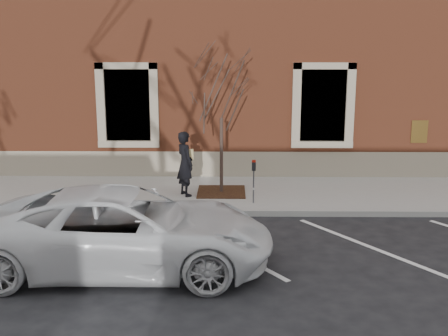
{
  "coord_description": "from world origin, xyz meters",
  "views": [
    {
      "loc": [
        0.18,
        -13.69,
        4.43
      ],
      "look_at": [
        0.0,
        0.6,
        1.1
      ],
      "focal_mm": 45.0,
      "sensor_mm": 36.0,
      "label": 1
    }
  ],
  "objects_px": {
    "man": "(185,164)",
    "sapling": "(221,97)",
    "parking_meter": "(254,173)",
    "white_truck": "(125,230)"
  },
  "relations": [
    {
      "from": "parking_meter",
      "to": "sapling",
      "type": "distance_m",
      "value": 2.32
    },
    {
      "from": "parking_meter",
      "to": "white_truck",
      "type": "xyz_separation_m",
      "value": [
        -2.64,
        -4.03,
        -0.16
      ]
    },
    {
      "from": "man",
      "to": "parking_meter",
      "type": "distance_m",
      "value": 2.0
    },
    {
      "from": "white_truck",
      "to": "sapling",
      "type": "bearing_deg",
      "value": -19.7
    },
    {
      "from": "parking_meter",
      "to": "sapling",
      "type": "relative_size",
      "value": 0.3
    },
    {
      "from": "sapling",
      "to": "white_truck",
      "type": "bearing_deg",
      "value": -109.3
    },
    {
      "from": "man",
      "to": "white_truck",
      "type": "relative_size",
      "value": 0.31
    },
    {
      "from": "man",
      "to": "sapling",
      "type": "height_order",
      "value": "sapling"
    },
    {
      "from": "man",
      "to": "sapling",
      "type": "xyz_separation_m",
      "value": [
        0.99,
        0.3,
        1.8
      ]
    },
    {
      "from": "sapling",
      "to": "parking_meter",
      "type": "bearing_deg",
      "value": -50.08
    }
  ]
}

